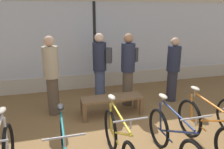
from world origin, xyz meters
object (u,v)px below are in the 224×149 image
Objects in this scene: bicycle_center_left at (119,144)px; bicycle_center_right at (173,142)px; customer_mid_floor at (173,69)px; display_bench at (112,100)px; customer_by_window at (128,67)px; bicycle_right at (208,130)px; customer_near_bench at (52,74)px; customer_near_rack at (100,66)px.

bicycle_center_right is (0.83, -0.16, -0.01)m from bicycle_center_left.
bicycle_center_left reaches higher than bicycle_center_right.
customer_mid_floor is at bearing 60.14° from bicycle_center_right.
customer_by_window reaches higher than display_bench.
bicycle_right reaches higher than bicycle_center_right.
bicycle_right is at bearing 9.40° from bicycle_center_right.
bicycle_right is 3.34m from customer_near_bench.
customer_by_window is (0.65, -0.28, 0.00)m from customer_near_rack.
bicycle_right reaches higher than bicycle_center_left.
bicycle_center_left is 3.05m from customer_mid_floor.
customer_near_bench is (-0.92, 2.13, 0.57)m from bicycle_center_left.
customer_mid_floor is at bearing 12.69° from display_bench.
bicycle_center_right reaches higher than display_bench.
customer_by_window reaches higher than bicycle_center_right.
bicycle_center_right is 2.94m from customer_near_bench.
bicycle_right is 1.27× the size of display_bench.
customer_near_rack is at bearing 156.51° from customer_by_window.
customer_near_bench is (-2.47, 2.17, 0.57)m from bicycle_right.
bicycle_center_right is 1.21× the size of display_bench.
bicycle_center_left is 1.75m from display_bench.
customer_near_rack is 1.00× the size of customer_by_window.
bicycle_center_right is 0.93× the size of customer_by_window.
customer_by_window is at bearing 105.41° from bicycle_right.
customer_near_rack is at bearing 101.76° from bicycle_center_right.
customer_by_window reaches higher than customer_near_rack.
customer_near_bench is (-1.85, -0.07, -0.02)m from customer_by_window.
customer_mid_floor is (1.77, 0.40, 0.52)m from display_bench.
bicycle_right is at bearing -74.59° from customer_by_window.
bicycle_center_left is 1.24× the size of display_bench.
bicycle_center_left is 1.02× the size of bicycle_center_right.
bicycle_center_right is 1.93m from display_bench.
customer_near_bench is (-1.75, 2.29, 0.58)m from bicycle_center_right.
bicycle_center_right is at bearing -52.65° from customer_near_bench.
customer_near_bench reaches higher than bicycle_center_left.
customer_near_rack is at bearing 16.47° from customer_near_bench.
customer_by_window is (0.93, 2.21, 0.59)m from bicycle_center_left.
display_bench is at bearing 103.97° from bicycle_center_right.
customer_near_bench is at bearing 161.90° from display_bench.
bicycle_center_right is 2.44m from customer_by_window.
customer_near_bench is (-1.28, 0.42, 0.60)m from display_bench.
bicycle_center_left is at bearing -112.88° from customer_by_window.
customer_near_bench is (-1.20, -0.35, -0.02)m from customer_near_rack.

